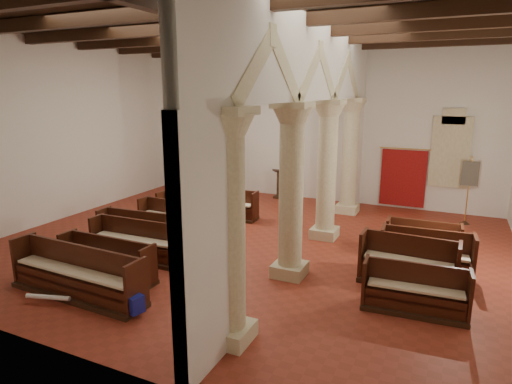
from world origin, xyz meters
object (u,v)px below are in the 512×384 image
object	(u,v)px
nave_pew_0	(77,280)
aisle_pew_0	(414,297)
processional_banner	(467,201)
lectern	(280,186)
pipe_organ	(211,160)

from	to	relation	value
nave_pew_0	aisle_pew_0	distance (m)	7.00
processional_banner	lectern	bearing A→B (deg)	168.36
aisle_pew_0	processional_banner	bearing A→B (deg)	78.13
pipe_organ	nave_pew_0	distance (m)	10.27
lectern	aisle_pew_0	bearing A→B (deg)	-54.77
pipe_organ	lectern	bearing A→B (deg)	-0.19
pipe_organ	lectern	size ratio (longest dim) A/B	3.57
lectern	processional_banner	bearing A→B (deg)	-8.48
lectern	nave_pew_0	size ratio (longest dim) A/B	0.36
pipe_organ	processional_banner	world-z (taller)	pipe_organ
pipe_organ	aisle_pew_0	world-z (taller)	pipe_organ
processional_banner	pipe_organ	bearing A→B (deg)	170.21
pipe_organ	processional_banner	size ratio (longest dim) A/B	1.95
lectern	nave_pew_0	world-z (taller)	lectern
processional_banner	nave_pew_0	world-z (taller)	processional_banner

